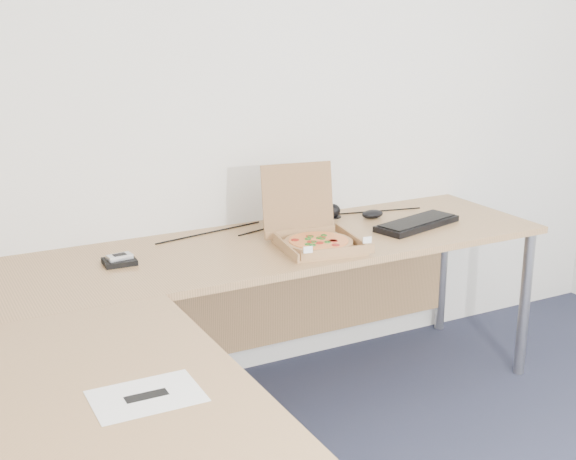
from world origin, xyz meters
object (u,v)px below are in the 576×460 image
drinking_glass (296,219)px  wallet (119,262)px  keyboard (417,224)px  desk (235,298)px  pizza_box (316,238)px

drinking_glass → wallet: drinking_glass is taller
keyboard → drinking_glass: bearing=146.3°
desk → pizza_box: 0.59m
keyboard → wallet: bearing=160.2°
desk → wallet: bearing=120.3°
drinking_glass → keyboard: drinking_glass is taller
desk → drinking_glass: drinking_glass is taller
drinking_glass → keyboard: bearing=-18.7°
desk → wallet: size_ratio=20.56×
pizza_box → drinking_glass: bearing=91.8°
desk → wallet: wallet is taller
pizza_box → drinking_glass: (0.03, 0.23, 0.02)m
drinking_glass → keyboard: (0.52, -0.18, -0.04)m
desk → drinking_glass: 0.76m
wallet → keyboard: bearing=-1.9°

